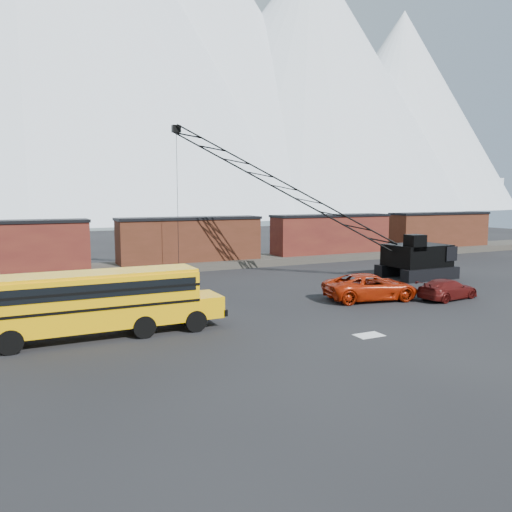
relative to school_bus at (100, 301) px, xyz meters
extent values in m
plane|color=black|center=(11.39, -1.51, -1.79)|extent=(160.00, 160.00, 0.00)
cone|color=silver|center=(91.39, 288.49, 99.01)|extent=(300.00, 300.00, 210.00)
cone|color=silver|center=(181.39, 273.49, 82.21)|extent=(260.00, 260.00, 175.00)
cone|color=silver|center=(271.39, 283.49, 70.21)|extent=(220.00, 220.00, 150.00)
cone|color=silver|center=(51.39, 318.49, 75.01)|extent=(240.00, 240.00, 160.00)
cube|color=silver|center=(11.39, 338.49, 10.21)|extent=(800.00, 80.00, 24.00)
cube|color=#47413A|center=(11.39, 20.49, -1.44)|extent=(120.00, 5.00, 0.70)
cube|color=#431513|center=(-4.61, 20.49, 0.91)|extent=(13.50, 2.90, 4.00)
cube|color=black|center=(-0.41, 20.49, -0.79)|extent=(2.20, 2.40, 0.60)
cube|color=#4A2115|center=(11.39, 20.49, 0.91)|extent=(13.50, 2.90, 4.00)
cube|color=black|center=(11.39, 20.49, 2.96)|extent=(13.70, 3.10, 0.25)
cube|color=black|center=(7.19, 20.49, -0.79)|extent=(2.20, 2.40, 0.60)
cube|color=black|center=(15.59, 20.49, -0.79)|extent=(2.20, 2.40, 0.60)
cube|color=#431513|center=(27.39, 20.49, 0.91)|extent=(13.50, 2.90, 4.00)
cube|color=black|center=(27.39, 20.49, 2.96)|extent=(13.70, 3.10, 0.25)
cube|color=black|center=(23.19, 20.49, -0.79)|extent=(2.20, 2.40, 0.60)
cube|color=black|center=(31.59, 20.49, -0.79)|extent=(2.20, 2.40, 0.60)
cube|color=#4A2115|center=(43.39, 20.49, 0.91)|extent=(13.50, 2.90, 4.00)
cube|color=black|center=(43.39, 20.49, 2.96)|extent=(13.70, 3.10, 0.25)
cube|color=black|center=(39.19, 20.49, -0.79)|extent=(2.20, 2.40, 0.60)
cube|color=black|center=(47.59, 20.49, -0.79)|extent=(2.20, 2.40, 0.60)
cube|color=silver|center=(11.89, -5.51, -1.78)|extent=(1.40, 0.90, 0.02)
cube|color=#DF9E04|center=(-0.35, 0.00, 0.01)|extent=(10.00, 2.50, 2.50)
cube|color=#DF9E04|center=(5.25, 0.00, -0.69)|extent=(1.60, 2.30, 1.10)
cube|color=#DF9E04|center=(-0.35, 0.00, 1.31)|extent=(10.00, 2.30, 0.18)
cube|color=black|center=(-0.35, -1.26, 0.71)|extent=(9.60, 0.05, 0.65)
cube|color=black|center=(-0.35, 1.26, 0.71)|extent=(9.60, 0.05, 0.65)
cube|color=black|center=(6.10, 0.00, -0.99)|extent=(0.15, 2.45, 0.35)
cylinder|color=black|center=(-3.95, -1.15, -1.24)|extent=(1.10, 0.35, 1.10)
cylinder|color=black|center=(-3.95, 1.15, -1.24)|extent=(1.10, 0.35, 1.10)
cylinder|color=black|center=(1.85, -1.15, -1.24)|extent=(1.10, 0.35, 1.10)
cylinder|color=black|center=(1.85, 1.15, -1.24)|extent=(1.10, 0.35, 1.10)
cylinder|color=black|center=(4.45, -1.15, -1.24)|extent=(1.10, 0.35, 1.10)
cylinder|color=black|center=(4.45, 1.15, -1.24)|extent=(1.10, 0.35, 1.10)
imported|color=#A32107|center=(17.43, 1.27, -0.93)|extent=(6.69, 4.03, 1.74)
imported|color=#490E0D|center=(22.15, -0.80, -1.12)|extent=(4.86, 2.48, 1.35)
cube|color=black|center=(26.78, 5.33, -1.29)|extent=(5.50, 1.00, 1.00)
cube|color=black|center=(26.78, 8.53, -1.29)|extent=(5.50, 1.00, 1.00)
cube|color=black|center=(26.78, 6.93, 0.11)|extent=(4.80, 3.60, 1.80)
cube|color=black|center=(28.78, 6.93, 0.31)|extent=(1.20, 3.80, 1.20)
cube|color=black|center=(25.38, 5.73, 1.31)|extent=(1.40, 1.20, 1.30)
cube|color=black|center=(25.38, 5.18, 1.31)|extent=(1.20, 0.06, 0.90)
cube|color=black|center=(9.08, 16.73, 10.63)|extent=(0.70, 0.50, 0.60)
cylinder|color=black|center=(9.08, 16.73, 4.42)|extent=(0.04, 0.04, 12.12)
cube|color=black|center=(9.08, 16.73, -1.44)|extent=(0.25, 0.25, 0.50)
camera|label=1|loc=(-3.52, -24.56, 4.99)|focal=35.00mm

